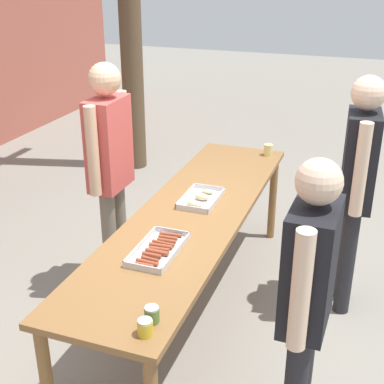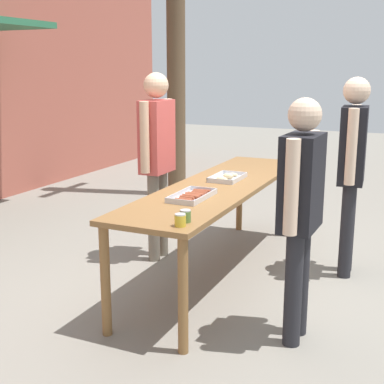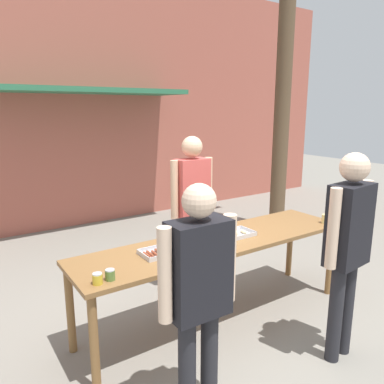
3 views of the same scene
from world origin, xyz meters
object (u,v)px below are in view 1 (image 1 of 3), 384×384
object	(u,v)px
food_tray_sausages	(158,250)
person_customer_holding_hotdog	(308,288)
person_server_behind_table	(110,158)
person_customer_with_cup	(358,176)
condiment_jar_ketchup	(152,314)
condiment_jar_mustard	(145,328)
food_tray_buns	(201,199)
beer_cup	(268,150)

from	to	relation	value
food_tray_sausages	person_customer_holding_hotdog	xyz separation A→B (m)	(-0.30, -0.93, 0.13)
person_server_behind_table	person_customer_with_cup	bearing A→B (deg)	-79.03
person_server_behind_table	condiment_jar_ketchup	bearing A→B (deg)	-145.40
condiment_jar_mustard	person_server_behind_table	xyz separation A→B (m)	(1.49, 0.97, 0.21)
food_tray_buns	person_customer_with_cup	xyz separation A→B (m)	(0.32, -1.05, 0.21)
food_tray_buns	condiment_jar_mustard	world-z (taller)	condiment_jar_mustard
food_tray_buns	person_server_behind_table	distance (m)	0.76
food_tray_sausages	person_customer_with_cup	distance (m)	1.54
food_tray_sausages	condiment_jar_mustard	world-z (taller)	condiment_jar_mustard
food_tray_sausages	person_customer_with_cup	bearing A→B (deg)	-43.63
person_customer_with_cup	condiment_jar_ketchup	bearing A→B (deg)	-30.32
food_tray_buns	beer_cup	xyz separation A→B (m)	(1.14, -0.24, 0.03)
person_server_behind_table	condiment_jar_mustard	bearing A→B (deg)	-146.97
beer_cup	person_customer_holding_hotdog	world-z (taller)	person_customer_holding_hotdog
beer_cup	food_tray_sausages	bearing A→B (deg)	172.74
condiment_jar_mustard	person_customer_holding_hotdog	bearing A→B (deg)	-57.86
food_tray_buns	person_server_behind_table	bearing A→B (deg)	91.40
person_customer_holding_hotdog	condiment_jar_ketchup	bearing A→B (deg)	-63.44
food_tray_buns	condiment_jar_ketchup	bearing A→B (deg)	-170.48
condiment_jar_mustard	person_server_behind_table	size ratio (longest dim) A/B	0.05
food_tray_buns	person_customer_holding_hotdog	distance (m)	1.43
food_tray_buns	person_server_behind_table	world-z (taller)	person_server_behind_table
food_tray_sausages	person_server_behind_table	distance (m)	1.08
food_tray_buns	person_customer_with_cup	size ratio (longest dim) A/B	0.23
condiment_jar_mustard	person_customer_holding_hotdog	world-z (taller)	person_customer_holding_hotdog
person_server_behind_table	food_tray_buns	bearing A→B (deg)	-88.50
condiment_jar_mustard	person_customer_with_cup	bearing A→B (deg)	-23.76
condiment_jar_mustard	condiment_jar_ketchup	world-z (taller)	same
condiment_jar_ketchup	person_customer_with_cup	distance (m)	1.92
beer_cup	person_customer_with_cup	world-z (taller)	person_customer_with_cup
food_tray_buns	person_server_behind_table	size ratio (longest dim) A/B	0.22
food_tray_sausages	condiment_jar_ketchup	world-z (taller)	condiment_jar_ketchup
person_server_behind_table	person_customer_holding_hotdog	distance (m)	1.97
food_tray_buns	condiment_jar_ketchup	distance (m)	1.43
condiment_jar_ketchup	beer_cup	xyz separation A→B (m)	(2.55, -0.01, 0.01)
condiment_jar_ketchup	person_server_behind_table	distance (m)	1.70
condiment_jar_mustard	food_tray_sausages	bearing A→B (deg)	18.82
food_tray_sausages	beer_cup	world-z (taller)	beer_cup
food_tray_buns	condiment_jar_mustard	xyz separation A→B (m)	(-1.51, -0.25, 0.02)
condiment_jar_ketchup	person_customer_holding_hotdog	world-z (taller)	person_customer_holding_hotdog
person_customer_holding_hotdog	beer_cup	bearing A→B (deg)	-161.47
beer_cup	person_customer_holding_hotdog	xyz separation A→B (m)	(-2.22, -0.69, 0.10)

